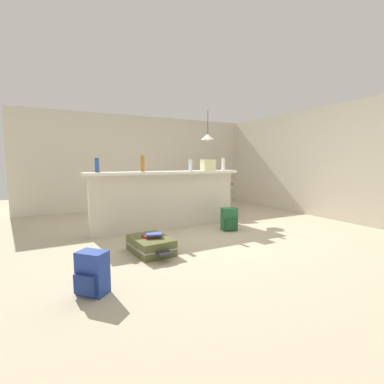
{
  "coord_description": "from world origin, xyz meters",
  "views": [
    {
      "loc": [
        -2.54,
        -4.38,
        1.28
      ],
      "look_at": [
        0.06,
        0.49,
        0.66
      ],
      "focal_mm": 25.73,
      "sensor_mm": 36.0,
      "label": 1
    }
  ],
  "objects_px": {
    "backpack_green": "(229,220)",
    "backpack_blue": "(92,274)",
    "bottle_blue": "(97,165)",
    "grocery_bag": "(208,165)",
    "dining_chair_near_partition": "(219,194)",
    "suitcase_flat_olive": "(151,245)",
    "dining_table": "(206,187)",
    "bottle_white": "(223,164)",
    "pendant_lamp": "(208,137)",
    "book_stack": "(152,235)",
    "bottle_amber": "(143,164)",
    "bottle_clear": "(190,165)",
    "dining_chair_far_side": "(197,190)"
  },
  "relations": [
    {
      "from": "grocery_bag",
      "to": "pendant_lamp",
      "type": "height_order",
      "value": "pendant_lamp"
    },
    {
      "from": "grocery_bag",
      "to": "dining_chair_far_side",
      "type": "height_order",
      "value": "grocery_bag"
    },
    {
      "from": "dining_table",
      "to": "backpack_green",
      "type": "distance_m",
      "value": 1.93
    },
    {
      "from": "grocery_bag",
      "to": "book_stack",
      "type": "bearing_deg",
      "value": -144.98
    },
    {
      "from": "pendant_lamp",
      "to": "suitcase_flat_olive",
      "type": "distance_m",
      "value": 3.63
    },
    {
      "from": "pendant_lamp",
      "to": "dining_chair_far_side",
      "type": "bearing_deg",
      "value": 88.57
    },
    {
      "from": "backpack_blue",
      "to": "backpack_green",
      "type": "distance_m",
      "value": 2.98
    },
    {
      "from": "dining_table",
      "to": "backpack_blue",
      "type": "bearing_deg",
      "value": -134.98
    },
    {
      "from": "dining_chair_near_partition",
      "to": "suitcase_flat_olive",
      "type": "relative_size",
      "value": 1.09
    },
    {
      "from": "grocery_bag",
      "to": "suitcase_flat_olive",
      "type": "distance_m",
      "value": 2.25
    },
    {
      "from": "dining_table",
      "to": "backpack_blue",
      "type": "xyz_separation_m",
      "value": [
        -3.19,
        -3.19,
        -0.44
      ]
    },
    {
      "from": "grocery_bag",
      "to": "dining_table",
      "type": "relative_size",
      "value": 0.24
    },
    {
      "from": "suitcase_flat_olive",
      "to": "pendant_lamp",
      "type": "bearing_deg",
      "value": 44.27
    },
    {
      "from": "bottle_amber",
      "to": "grocery_bag",
      "type": "distance_m",
      "value": 1.33
    },
    {
      "from": "dining_table",
      "to": "dining_chair_near_partition",
      "type": "xyz_separation_m",
      "value": [
        0.02,
        -0.58,
        -0.13
      ]
    },
    {
      "from": "bottle_blue",
      "to": "pendant_lamp",
      "type": "xyz_separation_m",
      "value": [
        2.76,
        0.97,
        0.65
      ]
    },
    {
      "from": "bottle_blue",
      "to": "dining_chair_far_side",
      "type": "bearing_deg",
      "value": 29.14
    },
    {
      "from": "pendant_lamp",
      "to": "backpack_green",
      "type": "bearing_deg",
      "value": -108.1
    },
    {
      "from": "bottle_white",
      "to": "book_stack",
      "type": "height_order",
      "value": "bottle_white"
    },
    {
      "from": "dining_table",
      "to": "suitcase_flat_olive",
      "type": "height_order",
      "value": "dining_table"
    },
    {
      "from": "backpack_green",
      "to": "backpack_blue",
      "type": "bearing_deg",
      "value": -151.92
    },
    {
      "from": "bottle_white",
      "to": "suitcase_flat_olive",
      "type": "xyz_separation_m",
      "value": [
        -2.02,
        -1.17,
        -1.11
      ]
    },
    {
      "from": "suitcase_flat_olive",
      "to": "bottle_blue",
      "type": "bearing_deg",
      "value": 111.31
    },
    {
      "from": "grocery_bag",
      "to": "backpack_blue",
      "type": "relative_size",
      "value": 0.62
    },
    {
      "from": "dining_chair_far_side",
      "to": "pendant_lamp",
      "type": "xyz_separation_m",
      "value": [
        -0.01,
        -0.57,
        1.35
      ]
    },
    {
      "from": "bottle_blue",
      "to": "backpack_green",
      "type": "xyz_separation_m",
      "value": [
        2.2,
        -0.73,
        -1.01
      ]
    },
    {
      "from": "bottle_blue",
      "to": "pendant_lamp",
      "type": "bearing_deg",
      "value": 19.4
    },
    {
      "from": "bottle_white",
      "to": "grocery_bag",
      "type": "relative_size",
      "value": 0.98
    },
    {
      "from": "bottle_blue",
      "to": "backpack_green",
      "type": "relative_size",
      "value": 0.57
    },
    {
      "from": "bottle_white",
      "to": "backpack_green",
      "type": "bearing_deg",
      "value": -114.46
    },
    {
      "from": "bottle_white",
      "to": "suitcase_flat_olive",
      "type": "bearing_deg",
      "value": -149.85
    },
    {
      "from": "bottle_blue",
      "to": "grocery_bag",
      "type": "height_order",
      "value": "bottle_blue"
    },
    {
      "from": "dining_table",
      "to": "dining_chair_near_partition",
      "type": "relative_size",
      "value": 1.18
    },
    {
      "from": "bottle_amber",
      "to": "backpack_blue",
      "type": "distance_m",
      "value": 2.6
    },
    {
      "from": "backpack_green",
      "to": "dining_table",
      "type": "bearing_deg",
      "value": 72.58
    },
    {
      "from": "bottle_blue",
      "to": "backpack_green",
      "type": "distance_m",
      "value": 2.53
    },
    {
      "from": "bottle_blue",
      "to": "bottle_amber",
      "type": "xyz_separation_m",
      "value": [
        0.77,
        -0.06,
        0.02
      ]
    },
    {
      "from": "dining_chair_near_partition",
      "to": "backpack_blue",
      "type": "relative_size",
      "value": 2.21
    },
    {
      "from": "pendant_lamp",
      "to": "book_stack",
      "type": "xyz_separation_m",
      "value": [
        -2.25,
        -2.21,
        -1.62
      ]
    },
    {
      "from": "bottle_amber",
      "to": "suitcase_flat_olive",
      "type": "relative_size",
      "value": 0.33
    },
    {
      "from": "dining_chair_far_side",
      "to": "bottle_amber",
      "type": "bearing_deg",
      "value": -141.18
    },
    {
      "from": "dining_chair_near_partition",
      "to": "dining_chair_far_side",
      "type": "relative_size",
      "value": 1.0
    },
    {
      "from": "dining_chair_near_partition",
      "to": "pendant_lamp",
      "type": "distance_m",
      "value": 1.44
    },
    {
      "from": "bottle_white",
      "to": "book_stack",
      "type": "bearing_deg",
      "value": -149.71
    },
    {
      "from": "bottle_white",
      "to": "bottle_blue",
      "type": "bearing_deg",
      "value": 178.31
    },
    {
      "from": "bottle_blue",
      "to": "dining_chair_near_partition",
      "type": "height_order",
      "value": "bottle_blue"
    },
    {
      "from": "dining_chair_near_partition",
      "to": "bottle_white",
      "type": "bearing_deg",
      "value": -117.08
    },
    {
      "from": "bottle_clear",
      "to": "dining_chair_far_side",
      "type": "bearing_deg",
      "value": 57.48
    },
    {
      "from": "dining_chair_far_side",
      "to": "backpack_green",
      "type": "distance_m",
      "value": 2.36
    },
    {
      "from": "dining_chair_near_partition",
      "to": "dining_chair_far_side",
      "type": "height_order",
      "value": "same"
    }
  ]
}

